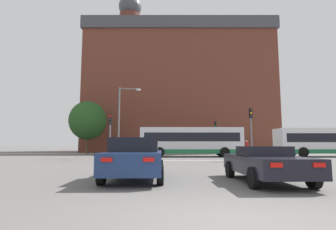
{
  "coord_description": "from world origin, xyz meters",
  "views": [
    {
      "loc": [
        -1.02,
        -4.49,
        1.29
      ],
      "look_at": [
        -0.97,
        19.3,
        3.95
      ],
      "focal_mm": 28.0,
      "sensor_mm": 36.0,
      "label": 1
    }
  ],
  "objects_px": {
    "traffic_light_near_right": "(251,125)",
    "street_lamp_junction": "(122,114)",
    "bus_crossing_trailing": "(328,141)",
    "traffic_light_far_right": "(215,132)",
    "car_saloon_left": "(135,158)",
    "pedestrian_waiting": "(246,146)",
    "bus_crossing_lead": "(191,141)",
    "car_roadster_right": "(264,163)",
    "traffic_light_near_left": "(110,129)"
  },
  "relations": [
    {
      "from": "bus_crossing_trailing",
      "to": "pedestrian_waiting",
      "type": "xyz_separation_m",
      "value": [
        -6.05,
        8.73,
        -0.49
      ]
    },
    {
      "from": "bus_crossing_trailing",
      "to": "car_roadster_right",
      "type": "bearing_deg",
      "value": -36.16
    },
    {
      "from": "bus_crossing_trailing",
      "to": "street_lamp_junction",
      "type": "relative_size",
      "value": 1.55
    },
    {
      "from": "traffic_light_far_right",
      "to": "car_roadster_right",
      "type": "bearing_deg",
      "value": -96.73
    },
    {
      "from": "traffic_light_near_left",
      "to": "pedestrian_waiting",
      "type": "height_order",
      "value": "traffic_light_near_left"
    },
    {
      "from": "traffic_light_near_right",
      "to": "street_lamp_junction",
      "type": "xyz_separation_m",
      "value": [
        -11.28,
        4.45,
        1.45
      ]
    },
    {
      "from": "bus_crossing_trailing",
      "to": "traffic_light_far_right",
      "type": "height_order",
      "value": "traffic_light_far_right"
    },
    {
      "from": "car_saloon_left",
      "to": "pedestrian_waiting",
      "type": "bearing_deg",
      "value": 64.05
    },
    {
      "from": "car_saloon_left",
      "to": "pedestrian_waiting",
      "type": "height_order",
      "value": "pedestrian_waiting"
    },
    {
      "from": "bus_crossing_lead",
      "to": "traffic_light_far_right",
      "type": "height_order",
      "value": "traffic_light_far_right"
    },
    {
      "from": "car_roadster_right",
      "to": "street_lamp_junction",
      "type": "relative_size",
      "value": 0.63
    },
    {
      "from": "car_saloon_left",
      "to": "street_lamp_junction",
      "type": "distance_m",
      "value": 16.69
    },
    {
      "from": "bus_crossing_trailing",
      "to": "car_saloon_left",
      "type": "bearing_deg",
      "value": -45.34
    },
    {
      "from": "traffic_light_near_left",
      "to": "street_lamp_junction",
      "type": "xyz_separation_m",
      "value": [
        0.28,
        4.33,
        1.77
      ]
    },
    {
      "from": "traffic_light_near_right",
      "to": "street_lamp_junction",
      "type": "distance_m",
      "value": 12.22
    },
    {
      "from": "traffic_light_near_right",
      "to": "street_lamp_junction",
      "type": "bearing_deg",
      "value": 158.46
    },
    {
      "from": "car_saloon_left",
      "to": "street_lamp_junction",
      "type": "bearing_deg",
      "value": 100.02
    },
    {
      "from": "car_roadster_right",
      "to": "pedestrian_waiting",
      "type": "xyz_separation_m",
      "value": [
        7.57,
        27.37,
        0.45
      ]
    },
    {
      "from": "traffic_light_far_right",
      "to": "bus_crossing_lead",
      "type": "bearing_deg",
      "value": -117.62
    },
    {
      "from": "car_roadster_right",
      "to": "bus_crossing_trailing",
      "type": "relative_size",
      "value": 0.41
    },
    {
      "from": "bus_crossing_lead",
      "to": "bus_crossing_trailing",
      "type": "height_order",
      "value": "bus_crossing_lead"
    },
    {
      "from": "bus_crossing_lead",
      "to": "street_lamp_junction",
      "type": "bearing_deg",
      "value": -73.43
    },
    {
      "from": "traffic_light_near_right",
      "to": "traffic_light_near_left",
      "type": "height_order",
      "value": "traffic_light_near_right"
    },
    {
      "from": "traffic_light_near_right",
      "to": "traffic_light_far_right",
      "type": "bearing_deg",
      "value": 91.43
    },
    {
      "from": "car_roadster_right",
      "to": "bus_crossing_lead",
      "type": "bearing_deg",
      "value": 91.29
    },
    {
      "from": "car_saloon_left",
      "to": "street_lamp_junction",
      "type": "height_order",
      "value": "street_lamp_junction"
    },
    {
      "from": "traffic_light_far_right",
      "to": "pedestrian_waiting",
      "type": "height_order",
      "value": "traffic_light_far_right"
    },
    {
      "from": "traffic_light_far_right",
      "to": "car_saloon_left",
      "type": "bearing_deg",
      "value": -106.61
    },
    {
      "from": "traffic_light_near_left",
      "to": "pedestrian_waiting",
      "type": "xyz_separation_m",
      "value": [
        15.67,
        15.04,
        -1.43
      ]
    },
    {
      "from": "bus_crossing_lead",
      "to": "traffic_light_far_right",
      "type": "distance_m",
      "value": 8.74
    },
    {
      "from": "car_saloon_left",
      "to": "traffic_light_near_right",
      "type": "height_order",
      "value": "traffic_light_near_right"
    },
    {
      "from": "traffic_light_near_right",
      "to": "street_lamp_junction",
      "type": "relative_size",
      "value": 0.61
    },
    {
      "from": "car_saloon_left",
      "to": "bus_crossing_trailing",
      "type": "distance_m",
      "value": 25.57
    },
    {
      "from": "bus_crossing_lead",
      "to": "traffic_light_near_left",
      "type": "height_order",
      "value": "traffic_light_near_left"
    },
    {
      "from": "car_saloon_left",
      "to": "bus_crossing_lead",
      "type": "relative_size",
      "value": 0.42
    },
    {
      "from": "traffic_light_near_left",
      "to": "street_lamp_junction",
      "type": "relative_size",
      "value": 0.53
    },
    {
      "from": "bus_crossing_lead",
      "to": "pedestrian_waiting",
      "type": "distance_m",
      "value": 12.12
    },
    {
      "from": "traffic_light_near_right",
      "to": "street_lamp_junction",
      "type": "height_order",
      "value": "street_lamp_junction"
    },
    {
      "from": "bus_crossing_lead",
      "to": "street_lamp_junction",
      "type": "distance_m",
      "value": 7.7
    },
    {
      "from": "car_saloon_left",
      "to": "car_roadster_right",
      "type": "distance_m",
      "value": 4.61
    },
    {
      "from": "car_saloon_left",
      "to": "bus_crossing_trailing",
      "type": "xyz_separation_m",
      "value": [
        18.18,
        17.96,
        0.8
      ]
    },
    {
      "from": "car_saloon_left",
      "to": "traffic_light_near_left",
      "type": "relative_size",
      "value": 1.19
    },
    {
      "from": "traffic_light_near_right",
      "to": "traffic_light_far_right",
      "type": "xyz_separation_m",
      "value": [
        -0.35,
        14.17,
        0.11
      ]
    },
    {
      "from": "traffic_light_near_right",
      "to": "traffic_light_near_left",
      "type": "distance_m",
      "value": 11.56
    },
    {
      "from": "bus_crossing_lead",
      "to": "traffic_light_near_left",
      "type": "distance_m",
      "value": 9.66
    },
    {
      "from": "street_lamp_junction",
      "to": "traffic_light_near_right",
      "type": "bearing_deg",
      "value": -21.54
    },
    {
      "from": "bus_crossing_lead",
      "to": "traffic_light_near_right",
      "type": "xyz_separation_m",
      "value": [
        4.36,
        -6.51,
        1.21
      ]
    },
    {
      "from": "car_saloon_left",
      "to": "car_roadster_right",
      "type": "bearing_deg",
      "value": -9.96
    },
    {
      "from": "bus_crossing_trailing",
      "to": "traffic_light_near_right",
      "type": "distance_m",
      "value": 12.09
    },
    {
      "from": "traffic_light_near_right",
      "to": "pedestrian_waiting",
      "type": "relative_size",
      "value": 2.3
    }
  ]
}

